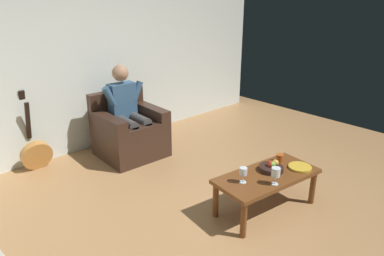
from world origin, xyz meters
TOP-DOWN VIEW (x-y plane):
  - ground_plane at (0.00, 0.00)m, footprint 7.10×7.10m
  - wall_back at (0.00, -2.65)m, footprint 6.31×0.06m
  - armchair at (-0.12, -2.02)m, footprint 0.84×0.81m
  - person_seated at (-0.12, -2.02)m, footprint 0.62×0.62m
  - coffee_table at (-0.39, 0.07)m, footprint 1.15×0.64m
  - guitar at (1.00, -2.45)m, footprint 0.38×0.31m
  - wine_glass_near at (-0.08, 0.01)m, footprint 0.08×0.08m
  - wine_glass_far at (-0.28, 0.24)m, footprint 0.09×0.09m
  - fruit_bowl at (-0.49, 0.05)m, footprint 0.25×0.25m
  - decorative_dish at (-0.75, 0.22)m, footprint 0.24×0.24m
  - candle_jar at (-0.73, -0.01)m, footprint 0.08×0.08m

SIDE VIEW (x-z plane):
  - ground_plane at x=0.00m, z-range 0.00..0.00m
  - guitar at x=1.00m, z-range -0.28..0.73m
  - armchair at x=-0.12m, z-range -0.11..0.75m
  - coffee_table at x=-0.39m, z-range 0.14..0.55m
  - decorative_dish at x=-0.75m, z-range 0.41..0.43m
  - fruit_bowl at x=-0.49m, z-range 0.39..0.50m
  - candle_jar at x=-0.73m, z-range 0.41..0.49m
  - wine_glass_near at x=-0.08m, z-range 0.44..0.60m
  - wine_glass_far at x=-0.28m, z-range 0.44..0.61m
  - person_seated at x=-0.12m, z-range 0.05..1.29m
  - wall_back at x=0.00m, z-range 0.00..2.58m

